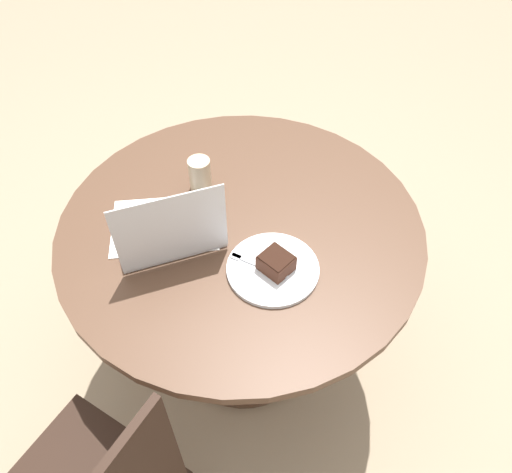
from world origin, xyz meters
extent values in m
plane|color=gray|center=(0.00, 0.00, 0.00)|extent=(12.00, 12.00, 0.00)
cylinder|color=#4C3323|center=(0.00, 0.00, 0.01)|extent=(0.51, 0.51, 0.02)
cylinder|color=#4C3323|center=(0.00, 0.00, 0.38)|extent=(0.13, 0.13, 0.71)
cylinder|color=#4C3323|center=(0.00, 0.00, 0.75)|extent=(1.09, 1.09, 0.03)
cube|color=black|center=(0.45, 0.44, 0.21)|extent=(0.05, 0.05, 0.43)
cube|color=white|center=(0.22, 0.02, 0.76)|extent=(0.35, 0.28, 0.00)
cylinder|color=silver|center=(-0.10, 0.17, 0.77)|extent=(0.26, 0.26, 0.01)
cube|color=#472619|center=(-0.11, 0.17, 0.80)|extent=(0.11, 0.11, 0.05)
cube|color=black|center=(-0.11, 0.17, 0.82)|extent=(0.11, 0.11, 0.00)
cube|color=silver|center=(-0.06, 0.17, 0.77)|extent=(0.16, 0.08, 0.00)
cube|color=silver|center=(0.00, 0.14, 0.77)|extent=(0.04, 0.04, 0.00)
cylinder|color=#C6AD89|center=(0.14, -0.14, 0.82)|extent=(0.07, 0.07, 0.11)
cube|color=silver|center=(0.21, 0.05, 0.77)|extent=(0.36, 0.32, 0.02)
cube|color=black|center=(0.21, 0.05, 0.78)|extent=(0.28, 0.22, 0.00)
cube|color=silver|center=(0.16, 0.15, 0.89)|extent=(0.27, 0.12, 0.23)
cube|color=black|center=(0.17, 0.15, 0.89)|extent=(0.26, 0.11, 0.21)
camera|label=1|loc=(-0.10, 1.01, 1.85)|focal=35.00mm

